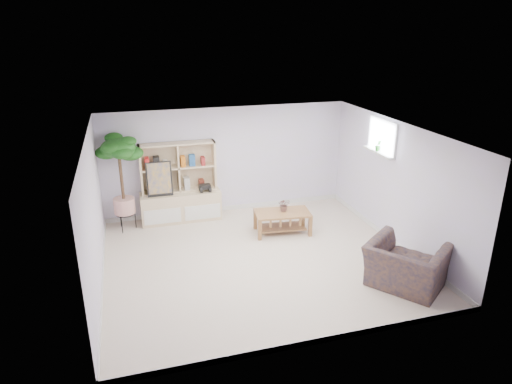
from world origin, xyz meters
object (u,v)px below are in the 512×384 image
object	(u,v)px
coffee_table	(282,222)
floor_tree	(122,184)
armchair	(406,263)
storage_unit	(180,183)

from	to	relation	value
coffee_table	floor_tree	bearing A→B (deg)	167.50
coffee_table	floor_tree	xyz separation A→B (m)	(-3.11, 1.07, 0.79)
coffee_table	armchair	distance (m)	2.82
coffee_table	armchair	xyz separation A→B (m)	(1.24, -2.52, 0.21)
floor_tree	coffee_table	bearing A→B (deg)	-18.98
armchair	floor_tree	bearing A→B (deg)	13.69
floor_tree	armchair	distance (m)	5.67
storage_unit	armchair	world-z (taller)	storage_unit
coffee_table	armchair	bearing A→B (deg)	-57.30
storage_unit	coffee_table	world-z (taller)	storage_unit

